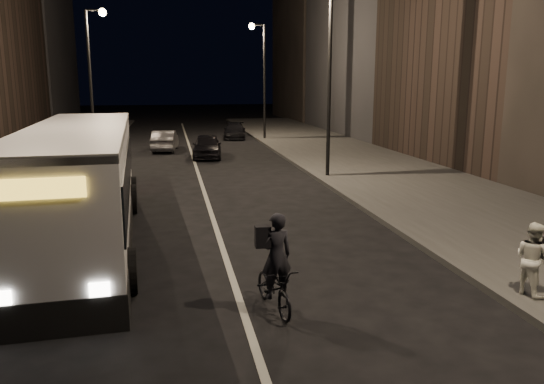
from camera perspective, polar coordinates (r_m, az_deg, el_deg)
name	(u,v)px	position (r m, az deg, el deg)	size (l,w,h in m)	color
ground	(236,289)	(11.31, -3.91, -10.37)	(180.00, 180.00, 0.00)	black
sidewalk_right	(372,168)	(26.60, 10.72, 2.57)	(7.00, 70.00, 0.16)	#383836
sidewalk_left	(1,180)	(25.80, -27.09, 1.18)	(7.00, 70.00, 0.16)	#383836
streetlight_right_mid	(324,55)	(23.37, 5.61, 14.46)	(1.20, 0.44, 8.12)	black
streetlight_right_far	(261,66)	(38.97, -1.23, 13.44)	(1.20, 0.44, 8.12)	black
streetlight_left_far	(94,62)	(32.68, -18.60, 13.15)	(1.20, 0.44, 8.12)	black
city_bus	(81,180)	(14.97, -19.83, 1.24)	(3.23, 11.70, 3.12)	silver
cyclist_on_bicycle	(275,278)	(10.05, 0.30, -9.27)	(0.87, 1.77, 1.95)	black
pedestrian_woman	(532,259)	(11.54, 26.22, -6.45)	(0.71, 0.55, 1.46)	silver
car_near	(207,146)	(30.36, -7.01, 4.93)	(1.57, 3.90, 1.33)	black
car_mid	(165,141)	(33.79, -11.44, 5.44)	(1.35, 3.88, 1.28)	#39393B
car_far	(235,131)	(40.50, -4.02, 6.57)	(1.60, 3.94, 1.14)	black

